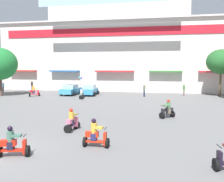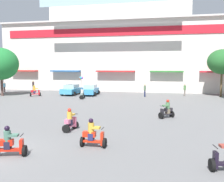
{
  "view_description": "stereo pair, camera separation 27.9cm",
  "coord_description": "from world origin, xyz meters",
  "px_view_note": "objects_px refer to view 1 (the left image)",
  "views": [
    {
      "loc": [
        8.3,
        -10.57,
        4.27
      ],
      "look_at": [
        2.69,
        15.88,
        1.56
      ],
      "focal_mm": 41.31,
      "sensor_mm": 36.0,
      "label": 1
    },
    {
      "loc": [
        8.58,
        -10.51,
        4.27
      ],
      "look_at": [
        2.69,
        15.88,
        1.56
      ],
      "focal_mm": 41.31,
      "sensor_mm": 36.0,
      "label": 2
    }
  ],
  "objects_px": {
    "balloon_vendor_cart": "(80,86)",
    "pedestrian_2": "(32,85)",
    "scooter_rider_4": "(167,110)",
    "pedestrian_1": "(3,87)",
    "plaza_tree_0": "(0,64)",
    "parked_car_1": "(90,90)",
    "parked_car_0": "(71,90)",
    "plaza_tree_1": "(221,62)",
    "scooter_rider_2": "(96,135)",
    "pedestrian_0": "(144,89)",
    "scooter_rider_3": "(72,121)",
    "scooter_rider_9": "(82,94)",
    "scooter_rider_7": "(34,92)",
    "scooter_rider_8": "(13,144)",
    "pedestrian_3": "(184,89)"
  },
  "relations": [
    {
      "from": "plaza_tree_1",
      "to": "scooter_rider_3",
      "type": "relative_size",
      "value": 4.24
    },
    {
      "from": "scooter_rider_7",
      "to": "pedestrian_3",
      "type": "bearing_deg",
      "value": 13.24
    },
    {
      "from": "parked_car_0",
      "to": "scooter_rider_3",
      "type": "relative_size",
      "value": 2.74
    },
    {
      "from": "scooter_rider_3",
      "to": "scooter_rider_7",
      "type": "distance_m",
      "value": 20.41
    },
    {
      "from": "scooter_rider_2",
      "to": "scooter_rider_3",
      "type": "bearing_deg",
      "value": 129.4
    },
    {
      "from": "scooter_rider_2",
      "to": "scooter_rider_8",
      "type": "bearing_deg",
      "value": -147.71
    },
    {
      "from": "plaza_tree_0",
      "to": "scooter_rider_7",
      "type": "xyz_separation_m",
      "value": [
        4.78,
        0.5,
        -3.82
      ]
    },
    {
      "from": "scooter_rider_7",
      "to": "pedestrian_2",
      "type": "xyz_separation_m",
      "value": [
        -3.78,
        6.2,
        0.38
      ]
    },
    {
      "from": "scooter_rider_4",
      "to": "pedestrian_0",
      "type": "height_order",
      "value": "pedestrian_0"
    },
    {
      "from": "balloon_vendor_cart",
      "to": "pedestrian_2",
      "type": "bearing_deg",
      "value": -179.16
    },
    {
      "from": "parked_car_1",
      "to": "pedestrian_1",
      "type": "xyz_separation_m",
      "value": [
        -14.33,
        0.67,
        0.18
      ]
    },
    {
      "from": "parked_car_0",
      "to": "scooter_rider_2",
      "type": "bearing_deg",
      "value": -65.93
    },
    {
      "from": "pedestrian_1",
      "to": "plaza_tree_0",
      "type": "bearing_deg",
      "value": -58.47
    },
    {
      "from": "scooter_rider_4",
      "to": "parked_car_1",
      "type": "bearing_deg",
      "value": 127.8
    },
    {
      "from": "plaza_tree_0",
      "to": "parked_car_0",
      "type": "relative_size",
      "value": 1.61
    },
    {
      "from": "plaza_tree_1",
      "to": "pedestrian_2",
      "type": "bearing_deg",
      "value": 177.22
    },
    {
      "from": "parked_car_0",
      "to": "pedestrian_0",
      "type": "xyz_separation_m",
      "value": [
        10.58,
        -0.11,
        0.26
      ]
    },
    {
      "from": "scooter_rider_3",
      "to": "pedestrian_0",
      "type": "xyz_separation_m",
      "value": [
        3.05,
        19.23,
        0.38
      ]
    },
    {
      "from": "scooter_rider_7",
      "to": "scooter_rider_9",
      "type": "xyz_separation_m",
      "value": [
        7.25,
        -1.15,
        -0.04
      ]
    },
    {
      "from": "parked_car_1",
      "to": "scooter_rider_8",
      "type": "bearing_deg",
      "value": -81.35
    },
    {
      "from": "scooter_rider_8",
      "to": "scooter_rider_9",
      "type": "relative_size",
      "value": 1.04
    },
    {
      "from": "parked_car_0",
      "to": "parked_car_1",
      "type": "distance_m",
      "value": 2.82
    },
    {
      "from": "scooter_rider_9",
      "to": "pedestrian_2",
      "type": "height_order",
      "value": "pedestrian_2"
    },
    {
      "from": "parked_car_1",
      "to": "pedestrian_1",
      "type": "bearing_deg",
      "value": 177.32
    },
    {
      "from": "parked_car_0",
      "to": "scooter_rider_8",
      "type": "relative_size",
      "value": 2.75
    },
    {
      "from": "pedestrian_0",
      "to": "balloon_vendor_cart",
      "type": "relative_size",
      "value": 0.69
    },
    {
      "from": "scooter_rider_2",
      "to": "pedestrian_1",
      "type": "xyz_separation_m",
      "value": [
        -21.48,
        23.09,
        0.32
      ]
    },
    {
      "from": "pedestrian_3",
      "to": "scooter_rider_2",
      "type": "bearing_deg",
      "value": -103.73
    },
    {
      "from": "scooter_rider_9",
      "to": "parked_car_0",
      "type": "bearing_deg",
      "value": 127.56
    },
    {
      "from": "plaza_tree_1",
      "to": "scooter_rider_3",
      "type": "xyz_separation_m",
      "value": [
        -13.1,
        -21.45,
        -4.1
      ]
    },
    {
      "from": "scooter_rider_8",
      "to": "balloon_vendor_cart",
      "type": "relative_size",
      "value": 0.6
    },
    {
      "from": "parked_car_0",
      "to": "pedestrian_2",
      "type": "xyz_separation_m",
      "value": [
        -8.07,
        3.5,
        0.26
      ]
    },
    {
      "from": "parked_car_1",
      "to": "pedestrian_0",
      "type": "distance_m",
      "value": 7.77
    },
    {
      "from": "pedestrian_0",
      "to": "parked_car_0",
      "type": "bearing_deg",
      "value": 179.4
    },
    {
      "from": "scooter_rider_9",
      "to": "plaza_tree_0",
      "type": "bearing_deg",
      "value": 176.88
    },
    {
      "from": "pedestrian_0",
      "to": "pedestrian_2",
      "type": "distance_m",
      "value": 18.99
    },
    {
      "from": "balloon_vendor_cart",
      "to": "pedestrian_0",
      "type": "bearing_deg",
      "value": -19.79
    },
    {
      "from": "pedestrian_3",
      "to": "plaza_tree_1",
      "type": "bearing_deg",
      "value": 0.71
    },
    {
      "from": "scooter_rider_3",
      "to": "parked_car_0",
      "type": "bearing_deg",
      "value": 111.28
    },
    {
      "from": "plaza_tree_1",
      "to": "pedestrian_3",
      "type": "height_order",
      "value": "plaza_tree_1"
    },
    {
      "from": "pedestrian_2",
      "to": "balloon_vendor_cart",
      "type": "relative_size",
      "value": 0.7
    },
    {
      "from": "parked_car_0",
      "to": "plaza_tree_0",
      "type": "bearing_deg",
      "value": -160.56
    },
    {
      "from": "plaza_tree_0",
      "to": "parked_car_1",
      "type": "distance_m",
      "value": 12.88
    },
    {
      "from": "plaza_tree_0",
      "to": "scooter_rider_3",
      "type": "bearing_deg",
      "value": -44.19
    },
    {
      "from": "parked_car_0",
      "to": "pedestrian_2",
      "type": "height_order",
      "value": "pedestrian_2"
    },
    {
      "from": "scooter_rider_4",
      "to": "balloon_vendor_cart",
      "type": "xyz_separation_m",
      "value": [
        -13.43,
        17.45,
        0.43
      ]
    },
    {
      "from": "plaza_tree_1",
      "to": "pedestrian_0",
      "type": "bearing_deg",
      "value": -167.55
    },
    {
      "from": "plaza_tree_1",
      "to": "scooter_rider_2",
      "type": "bearing_deg",
      "value": -113.62
    },
    {
      "from": "plaza_tree_0",
      "to": "pedestrian_2",
      "type": "height_order",
      "value": "plaza_tree_0"
    },
    {
      "from": "plaza_tree_1",
      "to": "scooter_rider_2",
      "type": "xyz_separation_m",
      "value": [
        -10.67,
        -24.4,
        -4.09
      ]
    }
  ]
}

